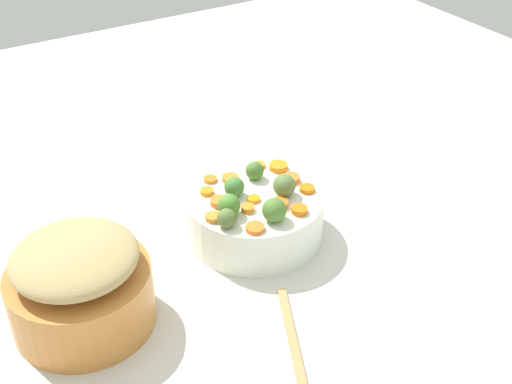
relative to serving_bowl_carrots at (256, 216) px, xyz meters
The scene contains 25 objects.
tabletop 0.06m from the serving_bowl_carrots, 96.70° to the left, with size 2.40×2.40×0.02m, color silver.
serving_bowl_carrots is the anchor object (origin of this frame).
metal_pot 0.36m from the serving_bowl_carrots, 81.96° to the right, with size 0.23×0.23×0.11m, color #C97E39.
stuffing_mound 0.37m from the serving_bowl_carrots, 81.96° to the right, with size 0.20×0.20×0.06m, color tan.
carrot_slice_0 0.10m from the serving_bowl_carrots, 127.08° to the right, with size 0.03×0.03×0.01m, color orange.
carrot_slice_1 0.11m from the serving_bowl_carrots, 25.74° to the left, with size 0.03×0.03×0.01m, color orange.
carrot_slice_2 0.12m from the serving_bowl_carrots, 124.11° to the left, with size 0.04×0.04×0.01m, color orange.
carrot_slice_3 0.09m from the serving_bowl_carrots, 169.48° to the right, with size 0.03×0.03×0.01m, color orange.
carrot_slice_4 0.10m from the serving_bowl_carrots, 96.65° to the left, with size 0.03×0.03×0.01m, color orange.
carrot_slice_5 0.12m from the serving_bowl_carrots, 77.83° to the right, with size 0.03×0.03×0.01m, color orange.
carrot_slice_6 0.09m from the serving_bowl_carrots, 100.25° to the right, with size 0.03×0.03×0.01m, color orange.
carrot_slice_7 0.07m from the serving_bowl_carrots, 22.23° to the left, with size 0.03×0.03×0.01m, color orange.
carrot_slice_8 0.07m from the serving_bowl_carrots, 49.67° to the right, with size 0.02×0.02×0.01m, color orange.
carrot_slice_9 0.11m from the serving_bowl_carrots, 32.23° to the right, with size 0.03×0.03×0.01m, color orange.
carrot_slice_10 0.05m from the serving_bowl_carrots, 48.57° to the right, with size 0.02×0.02×0.01m, color orange.
carrot_slice_11 0.11m from the serving_bowl_carrots, 70.03° to the left, with size 0.03×0.03×0.01m, color orange.
carrot_slice_12 0.11m from the serving_bowl_carrots, 152.53° to the right, with size 0.03×0.03×0.01m, color orange.
carrot_slice_13 0.12m from the serving_bowl_carrots, 145.33° to the left, with size 0.02×0.02×0.01m, color orange.
brussels_sprout_0 0.08m from the serving_bowl_carrots, 63.73° to the left, with size 0.04×0.04×0.04m, color #5A763D.
brussels_sprout_1 0.08m from the serving_bowl_carrots, 127.00° to the right, with size 0.04×0.04×0.04m, color #46803B.
brussels_sprout_2 0.10m from the serving_bowl_carrots, ahead, with size 0.04×0.04×0.04m, color #4E7C2E.
brussels_sprout_3 0.10m from the serving_bowl_carrots, 71.07° to the right, with size 0.04×0.04×0.04m, color #4C8630.
brussels_sprout_4 0.12m from the serving_bowl_carrots, 60.04° to the right, with size 0.03×0.03×0.03m, color #566F35.
brussels_sprout_5 0.09m from the serving_bowl_carrots, 151.84° to the left, with size 0.04×0.04×0.04m, color #48742B.
wooden_spoon 0.35m from the serving_bowl_carrots, 20.21° to the right, with size 0.26×0.14×0.01m.
Camera 1 is at (0.87, -0.56, 0.81)m, focal length 46.84 mm.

